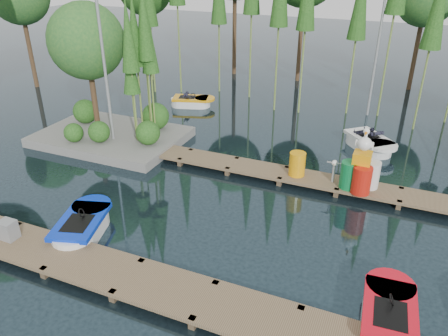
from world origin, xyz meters
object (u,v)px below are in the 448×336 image
at_px(island, 102,68).
at_px(yellow_barrel, 297,164).
at_px(boat_blue, 82,227).
at_px(drum_cluster, 361,172).
at_px(utility_cabinet, 8,230).
at_px(boat_red, 388,316).
at_px(boat_yellow_far, 191,102).

xyz_separation_m(island, yellow_barrel, (8.80, -0.79, -2.45)).
xyz_separation_m(boat_blue, drum_cluster, (7.21, 5.53, 0.69)).
distance_m(boat_blue, utility_cabinet, 1.99).
relative_size(boat_blue, utility_cabinet, 5.11).
xyz_separation_m(boat_red, boat_yellow_far, (-11.10, 11.97, 0.00)).
height_order(boat_blue, yellow_barrel, yellow_barrel).
relative_size(island, boat_red, 2.57).
height_order(boat_yellow_far, utility_cabinet, boat_yellow_far).
bearing_deg(drum_cluster, island, 175.08).
bearing_deg(utility_cabinet, boat_blue, 41.94).
bearing_deg(boat_blue, yellow_barrel, 31.85).
height_order(island, drum_cluster, island).
relative_size(yellow_barrel, drum_cluster, 0.40).
xyz_separation_m(boat_red, utility_cabinet, (-10.12, -1.21, 0.33)).
height_order(boat_blue, boat_yellow_far, boat_yellow_far).
distance_m(island, boat_yellow_far, 6.29).
bearing_deg(boat_yellow_far, boat_blue, -75.56).
height_order(boat_blue, boat_red, boat_blue).
bearing_deg(boat_yellow_far, island, -101.34).
distance_m(utility_cabinet, yellow_barrel, 9.53).
relative_size(boat_yellow_far, yellow_barrel, 2.97).
distance_m(boat_red, utility_cabinet, 10.20).
bearing_deg(boat_blue, utility_cabinet, -154.90).
relative_size(boat_red, drum_cluster, 1.20).
bearing_deg(boat_yellow_far, boat_red, -44.34).
height_order(island, boat_red, island).
xyz_separation_m(island, drum_cluster, (11.01, -0.95, -2.24)).
bearing_deg(drum_cluster, boat_red, -75.59).
distance_m(boat_red, drum_cluster, 5.85).
relative_size(island, drum_cluster, 3.08).
bearing_deg(boat_blue, boat_yellow_far, 84.77).
bearing_deg(island, boat_red, -27.83).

